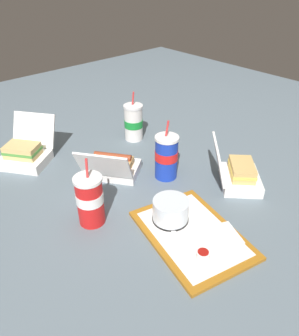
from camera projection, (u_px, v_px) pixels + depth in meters
ground_plane at (149, 186)px, 1.25m from camera, size 3.20×3.20×0.00m
food_tray at (192, 234)px, 1.02m from camera, size 0.42×0.34×0.01m
cake_container at (171, 211)px, 1.05m from camera, size 0.12×0.12×0.07m
ketchup_cup at (203, 255)px, 0.93m from camera, size 0.04×0.04×0.02m
napkin_stack at (222, 236)px, 1.01m from camera, size 0.13×0.13×0.00m
plastic_fork at (177, 239)px, 0.99m from camera, size 0.10×0.06×0.00m
clamshell_hotdog_right at (112, 167)px, 1.29m from camera, size 0.28×0.28×0.16m
clamshell_sandwich_back at (238, 174)px, 1.24m from camera, size 0.26×0.26×0.18m
clamshell_sandwich_left at (25, 153)px, 1.37m from camera, size 0.28×0.29×0.17m
soda_cup_center at (134, 122)px, 1.52m from camera, size 0.09×0.09×0.23m
soda_cup_back at (166, 157)px, 1.25m from camera, size 0.09×0.09×0.24m
soda_cup_left at (90, 200)px, 1.04m from camera, size 0.09×0.09×0.23m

